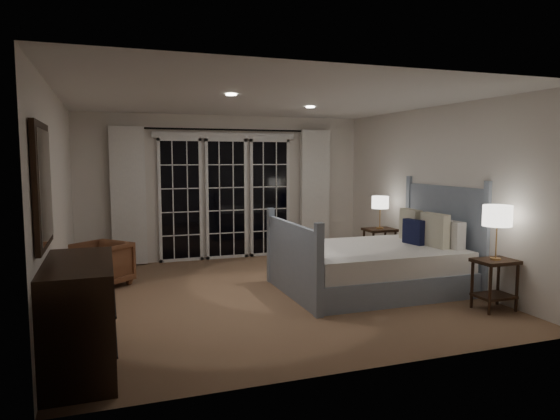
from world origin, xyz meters
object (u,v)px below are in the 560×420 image
object	(u,v)px
lamp_left	(497,216)
dresser	(80,315)
bed	(376,264)
armchair	(100,264)
nightstand_right	(379,241)
lamp_right	(380,203)
nightstand_left	(495,277)

from	to	relation	value
lamp_left	dresser	size ratio (longest dim) A/B	0.49
bed	armchair	distance (m)	3.77
nightstand_right	lamp_right	world-z (taller)	lamp_right
nightstand_right	lamp_right	size ratio (longest dim) A/B	1.18
lamp_left	armchair	size ratio (longest dim) A/B	0.93
nightstand_right	lamp_left	world-z (taller)	lamp_left
nightstand_left	lamp_left	distance (m)	0.71
lamp_right	dresser	world-z (taller)	lamp_right
nightstand_right	armchair	distance (m)	4.30
lamp_right	nightstand_left	bearing A→B (deg)	-88.87
lamp_left	armchair	distance (m)	5.14
lamp_right	nightstand_right	bearing A→B (deg)	-26.57
nightstand_left	lamp_left	xyz separation A→B (m)	(0.00, -0.00, 0.71)
nightstand_left	dresser	world-z (taller)	dresser
lamp_right	dresser	bearing A→B (deg)	-148.83
nightstand_right	lamp_right	distance (m)	0.63
lamp_left	dresser	xyz separation A→B (m)	(-4.48, -0.17, -0.64)
bed	lamp_left	world-z (taller)	bed
lamp_left	lamp_right	xyz separation A→B (m)	(-0.05, 2.51, -0.06)
nightstand_right	armchair	size ratio (longest dim) A/B	0.91
lamp_left	armchair	xyz separation A→B (m)	(-4.35, 2.63, -0.79)
armchair	dresser	distance (m)	2.81
nightstand_right	lamp_left	distance (m)	2.60
bed	lamp_right	xyz separation A→B (m)	(0.79, 1.23, 0.70)
armchair	bed	bearing A→B (deg)	28.45
lamp_left	lamp_right	size ratio (longest dim) A/B	1.20
nightstand_left	nightstand_right	world-z (taller)	nightstand_right
lamp_right	armchair	bearing A→B (deg)	178.35
bed	dresser	world-z (taller)	bed
lamp_left	lamp_right	bearing A→B (deg)	91.13
nightstand_right	armchair	world-z (taller)	nightstand_right
bed	nightstand_left	bearing A→B (deg)	-56.72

